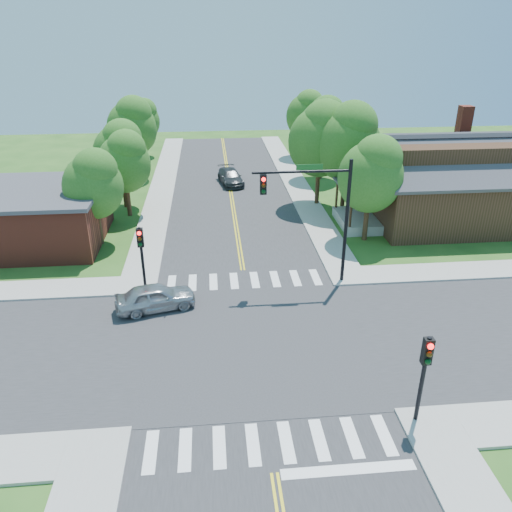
{
  "coord_description": "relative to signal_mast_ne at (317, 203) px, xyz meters",
  "views": [
    {
      "loc": [
        -1.73,
        -19.33,
        13.7
      ],
      "look_at": [
        0.55,
        4.89,
        2.2
      ],
      "focal_mm": 35.0,
      "sensor_mm": 36.0,
      "label": 1
    }
  ],
  "objects": [
    {
      "name": "car_dgrey",
      "position": [
        -3.79,
        19.63,
        -4.19
      ],
      "size": [
        3.29,
        5.12,
        1.32
      ],
      "primitive_type": "imported",
      "rotation": [
        0.0,
        0.0,
        0.16
      ],
      "color": "#2F3234",
      "rests_on": "ground"
    },
    {
      "name": "tree_house",
      "position": [
        3.05,
        13.29,
        0.68
      ],
      "size": [
        4.96,
        4.71,
        8.44
      ],
      "color": "#382314",
      "rests_on": "ground"
    },
    {
      "name": "ground",
      "position": [
        -3.91,
        -5.59,
        -4.85
      ],
      "size": [
        100.0,
        100.0,
        0.0
      ],
      "primitive_type": "plane",
      "color": "#27531A",
      "rests_on": "ground"
    },
    {
      "name": "stop_bar",
      "position": [
        -1.41,
        -13.19,
        -4.85
      ],
      "size": [
        4.6,
        0.45,
        0.09
      ],
      "primitive_type": "cube",
      "color": "white",
      "rests_on": "ground"
    },
    {
      "name": "tree_w_a",
      "position": [
        -13.12,
        6.87,
        -0.56
      ],
      "size": [
        3.86,
        3.67,
        6.56
      ],
      "color": "#382314",
      "rests_on": "ground"
    },
    {
      "name": "tree_e_b",
      "position": [
        4.83,
        11.9,
        0.73
      ],
      "size": [
        5.01,
        4.76,
        8.51
      ],
      "color": "#382314",
      "rests_on": "ground"
    },
    {
      "name": "road_ew",
      "position": [
        -3.91,
        -5.59,
        -4.83
      ],
      "size": [
        90.0,
        10.0,
        0.04
      ],
      "primitive_type": "cube",
      "color": "#2D2D30",
      "rests_on": "ground"
    },
    {
      "name": "sidewalk_nw",
      "position": [
        -19.73,
        10.23,
        -4.78
      ],
      "size": [
        40.0,
        40.0,
        0.14
      ],
      "color": "#9E9B93",
      "rests_on": "ground"
    },
    {
      "name": "signal_pole_se",
      "position": [
        1.69,
        -11.21,
        -2.19
      ],
      "size": [
        0.34,
        0.42,
        3.8
      ],
      "color": "black",
      "rests_on": "ground"
    },
    {
      "name": "road_ns",
      "position": [
        -3.91,
        -5.59,
        -4.83
      ],
      "size": [
        10.0,
        90.0,
        0.04
      ],
      "primitive_type": "cube",
      "color": "#2D2D30",
      "rests_on": "ground"
    },
    {
      "name": "signal_mast_ne",
      "position": [
        0.0,
        0.0,
        0.0
      ],
      "size": [
        5.3,
        0.42,
        7.2
      ],
      "color": "black",
      "rests_on": "ground"
    },
    {
      "name": "tree_bldg",
      "position": [
        -11.9,
        12.18,
        -0.49
      ],
      "size": [
        3.92,
        3.72,
        6.66
      ],
      "color": "#382314",
      "rests_on": "ground"
    },
    {
      "name": "crosswalk_north",
      "position": [
        -3.91,
        0.61,
        -4.8
      ],
      "size": [
        8.85,
        2.0,
        0.01
      ],
      "color": "white",
      "rests_on": "ground"
    },
    {
      "name": "tree_e_c",
      "position": [
        4.89,
        20.65,
        0.21
      ],
      "size": [
        4.55,
        4.32,
        7.73
      ],
      "color": "#382314",
      "rests_on": "ground"
    },
    {
      "name": "car_silver",
      "position": [
        -8.74,
        -2.09,
        -4.15
      ],
      "size": [
        3.6,
        4.88,
        1.4
      ],
      "primitive_type": "imported",
      "rotation": [
        0.0,
        0.0,
        1.82
      ],
      "color": "#A9ACB0",
      "rests_on": "ground"
    },
    {
      "name": "sidewalk_ne",
      "position": [
        11.9,
        10.23,
        -4.78
      ],
      "size": [
        40.0,
        40.0,
        0.14
      ],
      "color": "#9E9B93",
      "rests_on": "ground"
    },
    {
      "name": "tree_w_b",
      "position": [
        -12.46,
        14.22,
        -0.22
      ],
      "size": [
        4.16,
        3.95,
        7.07
      ],
      "color": "#382314",
      "rests_on": "ground"
    },
    {
      "name": "centerline",
      "position": [
        -3.91,
        -5.59,
        -4.8
      ],
      "size": [
        0.3,
        90.0,
        0.01
      ],
      "color": "yellow",
      "rests_on": "ground"
    },
    {
      "name": "intersection_patch",
      "position": [
        -3.91,
        -5.59,
        -4.85
      ],
      "size": [
        10.2,
        10.2,
        0.06
      ],
      "primitive_type": "cube",
      "color": "#2D2D30",
      "rests_on": "ground"
    },
    {
      "name": "tree_w_d",
      "position": [
        -12.66,
        31.15,
        -0.73
      ],
      "size": [
        3.7,
        3.52,
        6.29
      ],
      "color": "#382314",
      "rests_on": "ground"
    },
    {
      "name": "tree_e_d",
      "position": [
        4.9,
        28.98,
        -0.11
      ],
      "size": [
        4.26,
        4.04,
        7.23
      ],
      "color": "#382314",
      "rests_on": "ground"
    },
    {
      "name": "signal_pole_nw",
      "position": [
        -9.51,
        -0.01,
        -2.19
      ],
      "size": [
        0.34,
        0.42,
        3.8
      ],
      "color": "black",
      "rests_on": "ground"
    },
    {
      "name": "building_nw",
      "position": [
        -18.11,
        7.61,
        -2.97
      ],
      "size": [
        10.4,
        8.4,
        3.73
      ],
      "color": "maroon",
      "rests_on": "ground"
    },
    {
      "name": "house_ne",
      "position": [
        11.19,
        8.65,
        -1.52
      ],
      "size": [
        13.05,
        8.8,
        7.11
      ],
      "color": "#322111",
      "rests_on": "ground"
    },
    {
      "name": "crosswalk_south",
      "position": [
        -3.91,
        -11.79,
        -4.8
      ],
      "size": [
        8.85,
        2.0,
        0.01
      ],
      "color": "white",
      "rests_on": "ground"
    },
    {
      "name": "tree_e_a",
      "position": [
        4.85,
        5.83,
        -0.08
      ],
      "size": [
        4.28,
        4.07,
        7.28
      ],
      "color": "#382314",
      "rests_on": "ground"
    },
    {
      "name": "tree_w_c",
      "position": [
        -12.58,
        22.35,
        0.21
      ],
      "size": [
        4.54,
        4.31,
        7.72
      ],
      "color": "#382314",
      "rests_on": "ground"
    }
  ]
}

